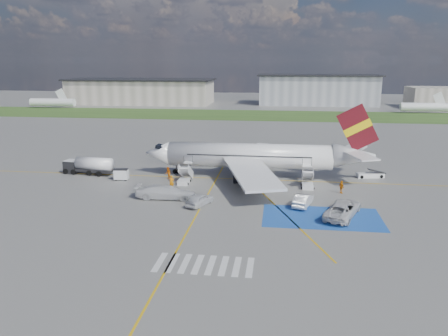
{
  "coord_description": "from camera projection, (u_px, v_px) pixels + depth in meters",
  "views": [
    {
      "loc": [
        4.68,
        -54.14,
        18.22
      ],
      "look_at": [
        -2.91,
        4.88,
        3.5
      ],
      "focal_mm": 35.0,
      "sensor_mm": 36.0,
      "label": 1
    }
  ],
  "objects": [
    {
      "name": "airliner",
      "position": [
        259.0,
        156.0,
        69.56
      ],
      "size": [
        36.81,
        32.95,
        11.92
      ],
      "color": "silver",
      "rests_on": "ground"
    },
    {
      "name": "terminal_centre",
      "position": [
        318.0,
        90.0,
        183.15
      ],
      "size": [
        48.0,
        18.0,
        12.0
      ],
      "primitive_type": "cube",
      "color": "gray",
      "rests_on": "ground"
    },
    {
      "name": "staging_box",
      "position": [
        322.0,
        217.0,
        51.99
      ],
      "size": [
        14.0,
        8.0,
        0.01
      ],
      "primitive_type": "cube",
      "color": "#1B4CA6",
      "rests_on": "ground"
    },
    {
      "name": "car_silver_b",
      "position": [
        303.0,
        200.0,
        55.96
      ],
      "size": [
        3.04,
        5.15,
        1.6
      ],
      "primitive_type": "imported",
      "rotation": [
        0.0,
        0.0,
        2.85
      ],
      "color": "#ACAFB4",
      "rests_on": "ground"
    },
    {
      "name": "van_white_b",
      "position": [
        166.0,
        190.0,
        58.83
      ],
      "size": [
        6.22,
        2.6,
        2.42
      ],
      "primitive_type": "imported",
      "rotation": [
        0.0,
        0.0,
        1.59
      ],
      "color": "silver",
      "rests_on": "ground"
    },
    {
      "name": "crew_fwd",
      "position": [
        172.0,
        182.0,
        63.51
      ],
      "size": [
        0.86,
        0.8,
        1.98
      ],
      "primitive_type": "imported",
      "rotation": [
        0.0,
        0.0,
        0.62
      ],
      "color": "orange",
      "rests_on": "ground"
    },
    {
      "name": "fuel_tanker",
      "position": [
        89.0,
        167.0,
        71.55
      ],
      "size": [
        8.57,
        3.35,
        2.85
      ],
      "rotation": [
        0.0,
        0.0,
        -0.13
      ],
      "color": "black",
      "rests_on": "ground"
    },
    {
      "name": "airstairs_aft",
      "position": [
        307.0,
        183.0,
        64.2
      ],
      "size": [
        1.9,
        5.2,
        3.6
      ],
      "color": "silver",
      "rests_on": "ground"
    },
    {
      "name": "van_white_a",
      "position": [
        343.0,
        206.0,
        52.26
      ],
      "size": [
        5.08,
        7.04,
        2.4
      ],
      "primitive_type": "imported",
      "rotation": [
        0.0,
        0.0,
        2.77
      ],
      "color": "silver",
      "rests_on": "ground"
    },
    {
      "name": "crew_nose",
      "position": [
        168.0,
        173.0,
        68.58
      ],
      "size": [
        1.08,
        1.17,
        1.94
      ],
      "primitive_type": "imported",
      "rotation": [
        0.0,
        0.0,
        -1.1
      ],
      "color": "orange",
      "rests_on": "ground"
    },
    {
      "name": "crosswalk",
      "position": [
        204.0,
        265.0,
        39.98
      ],
      "size": [
        9.0,
        4.0,
        0.01
      ],
      "color": "silver",
      "rests_on": "ground"
    },
    {
      "name": "terminal_west",
      "position": [
        141.0,
        92.0,
        187.86
      ],
      "size": [
        60.0,
        22.0,
        10.0
      ],
      "primitive_type": "cube",
      "color": "gray",
      "rests_on": "ground"
    },
    {
      "name": "grass_strip",
      "position": [
        266.0,
        115.0,
        148.55
      ],
      "size": [
        400.0,
        30.0,
        0.01
      ],
      "primitive_type": "cube",
      "color": "#2D4C1E",
      "rests_on": "ground"
    },
    {
      "name": "crew_aft",
      "position": [
        341.0,
        187.0,
        61.25
      ],
      "size": [
        0.91,
        1.16,
        1.84
      ],
      "primitive_type": "imported",
      "rotation": [
        0.0,
        0.0,
        2.07
      ],
      "color": "orange",
      "rests_on": "ground"
    },
    {
      "name": "ground",
      "position": [
        241.0,
        203.0,
        57.09
      ],
      "size": [
        400.0,
        400.0,
        0.0
      ],
      "primitive_type": "plane",
      "color": "#60605E",
      "rests_on": "ground"
    },
    {
      "name": "gpu_cart",
      "position": [
        121.0,
        175.0,
        68.11
      ],
      "size": [
        2.23,
        1.55,
        1.76
      ],
      "rotation": [
        0.0,
        0.0,
        0.09
      ],
      "color": "silver",
      "rests_on": "ground"
    },
    {
      "name": "car_silver_a",
      "position": [
        200.0,
        199.0,
        56.18
      ],
      "size": [
        3.51,
        4.97,
        1.57
      ],
      "primitive_type": "imported",
      "rotation": [
        0.0,
        0.0,
        2.74
      ],
      "color": "silver",
      "rests_on": "ground"
    },
    {
      "name": "airstairs_fwd",
      "position": [
        184.0,
        179.0,
        66.49
      ],
      "size": [
        1.9,
        5.2,
        3.6
      ],
      "color": "silver",
      "rests_on": "ground"
    },
    {
      "name": "belt_loader",
      "position": [
        370.0,
        175.0,
        69.78
      ],
      "size": [
        4.75,
        2.44,
        1.37
      ],
      "rotation": [
        0.0,
        0.0,
        0.2
      ],
      "color": "silver",
      "rests_on": "ground"
    },
    {
      "name": "taxiway_line_cross",
      "position": [
        188.0,
        230.0,
        48.07
      ],
      "size": [
        0.2,
        60.0,
        0.01
      ],
      "primitive_type": "cube",
      "color": "gold",
      "rests_on": "ground"
    },
    {
      "name": "taxiway_line_main",
      "position": [
        248.0,
        179.0,
        68.64
      ],
      "size": [
        120.0,
        0.2,
        0.01
      ],
      "primitive_type": "cube",
      "color": "gold",
      "rests_on": "ground"
    },
    {
      "name": "taxiway_line_diag",
      "position": [
        248.0,
        179.0,
        68.64
      ],
      "size": [
        20.71,
        56.45,
        0.01
      ],
      "primitive_type": "cube",
      "rotation": [
        0.0,
        0.0,
        0.35
      ],
      "color": "gold",
      "rests_on": "ground"
    }
  ]
}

